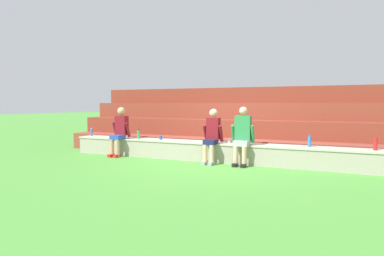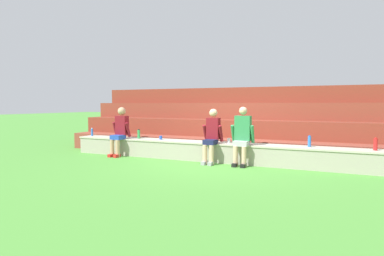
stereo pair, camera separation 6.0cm
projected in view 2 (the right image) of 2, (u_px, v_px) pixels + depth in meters
name	position (u px, v px, depth m)	size (l,w,h in m)	color
ground_plane	(214.00, 163.00, 8.20)	(80.00, 80.00, 0.00)	#4C9338
stone_seating_wall	(218.00, 151.00, 8.43)	(8.58, 0.60, 0.48)	#A8A08E
brick_bleachers	(242.00, 127.00, 10.30)	(10.41, 2.66, 1.98)	brown
person_far_left	(120.00, 130.00, 9.33)	(0.52, 0.60, 1.36)	tan
person_left_of_center	(212.00, 135.00, 8.16)	(0.49, 0.58, 1.33)	#DBAD89
person_center	(242.00, 135.00, 7.85)	(0.55, 0.50, 1.39)	#DBAD89
water_bottle_near_right	(309.00, 141.00, 7.54)	(0.07, 0.07, 0.26)	blue
water_bottle_center_gap	(139.00, 134.00, 9.37)	(0.08, 0.08, 0.26)	green
water_bottle_mid_left	(376.00, 144.00, 6.97)	(0.08, 0.08, 0.27)	red
water_bottle_near_left	(92.00, 132.00, 10.14)	(0.06, 0.06, 0.24)	blue
plastic_cup_middle	(229.00, 141.00, 8.26)	(0.08, 0.08, 0.13)	white
plastic_cup_right_end	(161.00, 138.00, 9.12)	(0.08, 0.08, 0.10)	blue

